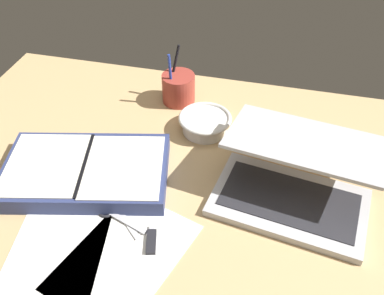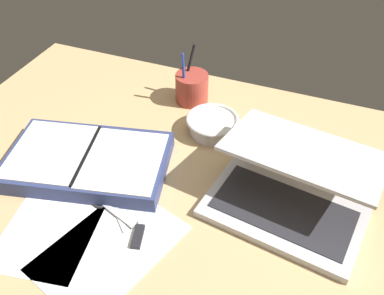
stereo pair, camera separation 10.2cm
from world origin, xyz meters
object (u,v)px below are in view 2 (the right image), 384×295
at_px(scissors, 109,203).
at_px(bowl, 212,124).
at_px(pen_cup, 192,87).
at_px(laptop, 290,191).
at_px(planner, 88,161).

bearing_deg(scissors, bowl, 100.14).
bearing_deg(pen_cup, scissors, -93.19).
distance_m(laptop, pen_cup, 0.47).
bearing_deg(bowl, planner, -133.90).
distance_m(bowl, scissors, 0.36).
bearing_deg(pen_cup, laptop, -40.98).
bearing_deg(planner, bowl, 33.24).
relative_size(laptop, bowl, 2.63).
relative_size(laptop, planner, 0.88).
distance_m(bowl, planner, 0.34).
bearing_deg(laptop, scissors, -150.58).
relative_size(bowl, planner, 0.34).
relative_size(bowl, pen_cup, 0.86).
height_order(bowl, scissors, bowl).
distance_m(laptop, scissors, 0.41).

